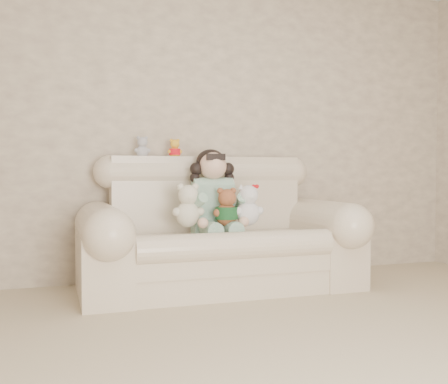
# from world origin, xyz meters

# --- Properties ---
(wall_back) EXTENTS (4.50, 0.00, 4.50)m
(wall_back) POSITION_xyz_m (0.00, 2.50, 1.30)
(wall_back) COLOR beige
(wall_back) RESTS_ON ground
(sofa) EXTENTS (2.10, 0.95, 1.03)m
(sofa) POSITION_xyz_m (-0.21, 2.00, 0.52)
(sofa) COLOR #BFB79A
(sofa) RESTS_ON floor
(seated_child) EXTENTS (0.43, 0.51, 0.67)m
(seated_child) POSITION_xyz_m (-0.24, 2.08, 0.76)
(seated_child) COLOR #2B7C54
(seated_child) RESTS_ON sofa
(brown_teddy) EXTENTS (0.21, 0.16, 0.33)m
(brown_teddy) POSITION_xyz_m (-0.19, 1.87, 0.67)
(brown_teddy) COLOR brown
(brown_teddy) RESTS_ON sofa
(white_cat) EXTENTS (0.25, 0.21, 0.37)m
(white_cat) POSITION_xyz_m (-0.03, 1.86, 0.68)
(white_cat) COLOR silver
(white_cat) RESTS_ON sofa
(cream_teddy) EXTENTS (0.29, 0.26, 0.37)m
(cream_teddy) POSITION_xyz_m (-0.48, 1.89, 0.69)
(cream_teddy) COLOR silver
(cream_teddy) RESTS_ON sofa
(yellow_mini_bear) EXTENTS (0.15, 0.13, 0.19)m
(yellow_mini_bear) POSITION_xyz_m (-0.48, 2.34, 1.10)
(yellow_mini_bear) COLOR yellow
(yellow_mini_bear) RESTS_ON sofa
(grey_mini_plush) EXTENTS (0.16, 0.14, 0.20)m
(grey_mini_plush) POSITION_xyz_m (-0.74, 2.34, 1.11)
(grey_mini_plush) COLOR silver
(grey_mini_plush) RESTS_ON sofa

